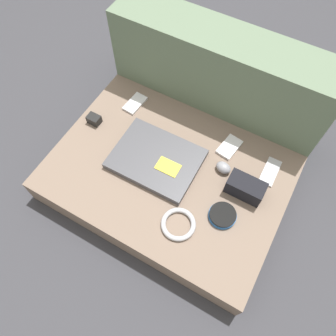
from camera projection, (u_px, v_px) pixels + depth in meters
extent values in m
plane|color=#38383D|center=(168.00, 185.00, 1.39)|extent=(8.00, 8.00, 0.00)
cube|color=#7A6656|center=(168.00, 178.00, 1.33)|extent=(0.91, 0.65, 0.13)
cube|color=#60755B|center=(218.00, 81.00, 1.37)|extent=(0.91, 0.20, 0.46)
cube|color=#47474C|center=(156.00, 159.00, 1.28)|extent=(0.34, 0.26, 0.03)
cube|color=yellow|center=(168.00, 166.00, 1.25)|extent=(0.09, 0.06, 0.00)
ellipsoid|color=gray|center=(223.00, 168.00, 1.26)|extent=(0.07, 0.06, 0.04)
cylinder|color=#1E569E|center=(222.00, 216.00, 1.18)|extent=(0.10, 0.10, 0.02)
cylinder|color=black|center=(223.00, 214.00, 1.17)|extent=(0.10, 0.10, 0.01)
cube|color=#B7B7BC|center=(270.00, 172.00, 1.27)|extent=(0.06, 0.12, 0.01)
cube|color=silver|center=(229.00, 147.00, 1.32)|extent=(0.08, 0.12, 0.01)
cube|color=silver|center=(135.00, 103.00, 1.43)|extent=(0.07, 0.11, 0.01)
cube|color=black|center=(245.00, 188.00, 1.20)|extent=(0.14, 0.07, 0.07)
cube|color=black|center=(94.00, 119.00, 1.37)|extent=(0.05, 0.04, 0.04)
torus|color=#B2B2B7|center=(178.00, 224.00, 1.16)|extent=(0.13, 0.13, 0.02)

